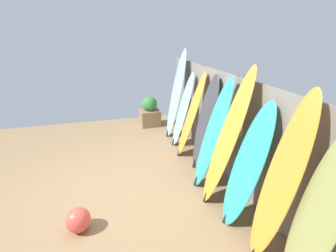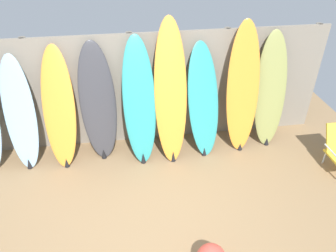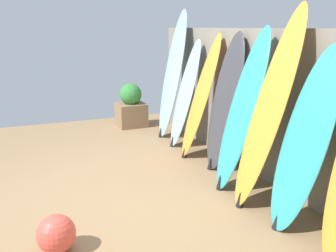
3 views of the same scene
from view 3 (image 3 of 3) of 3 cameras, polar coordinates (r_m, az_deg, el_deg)
The scene contains 11 objects.
ground at distance 4.03m, azimuth -9.76°, elevation -12.09°, with size 7.68×7.68×0.00m, color #8E704C.
fence_back at distance 4.55m, azimuth 15.16°, elevation 2.78°, with size 6.08×0.11×1.80m.
surfboard_skyblue_0 at distance 6.22m, azimuth 0.68°, elevation 7.74°, with size 0.55×0.53×2.10m.
surfboard_skyblue_1 at distance 5.76m, azimuth 2.61°, elevation 4.79°, with size 0.45×0.52×1.65m.
surfboard_orange_2 at distance 5.26m, azimuth 5.00°, elevation 4.37°, with size 0.51×0.62×1.74m.
surfboard_charcoal_3 at distance 4.82m, azimuth 8.68°, elevation 3.51°, with size 0.56×0.48×1.78m.
surfboard_teal_4 at distance 4.25m, azimuth 11.25°, elevation 2.31°, with size 0.48×0.61×1.84m.
surfboard_orange_5 at distance 3.87m, azimuth 15.11°, elevation 2.48°, with size 0.51×0.71×2.06m.
surfboard_teal_6 at distance 3.56m, azimuth 20.18°, elevation -2.09°, with size 0.55×0.65×1.69m.
planter_box at distance 7.03m, azimuth -5.66°, elevation 2.89°, with size 0.50×0.51×0.81m.
beach_ball at distance 3.34m, azimuth -16.67°, elevation -15.47°, with size 0.32×0.32×0.32m, color #E54C3F.
Camera 3 is at (3.53, -0.72, 1.81)m, focal length 40.00 mm.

